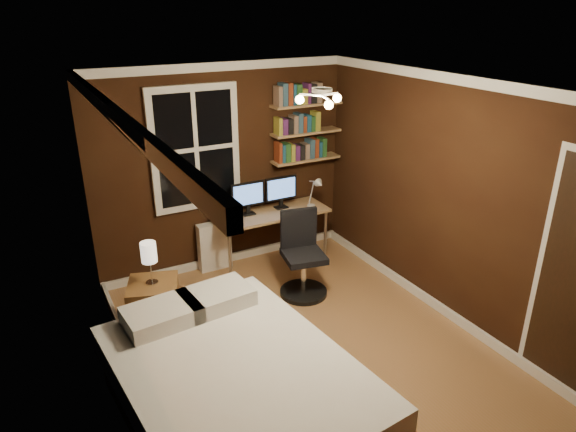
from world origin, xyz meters
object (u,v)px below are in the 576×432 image
nightstand (155,309)px  bed (235,391)px  office_chair (302,263)px  radiator (214,246)px  monitor_left (248,199)px  desk_lamp (315,192)px  desk (271,217)px  monitor_right (281,193)px  bedside_lamp (150,263)px

nightstand → bed: bearing=-61.8°
office_chair → bed: bearing=-123.1°
nightstand → radiator: 1.47m
monitor_left → desk_lamp: size_ratio=0.98×
monitor_left → desk_lamp: desk_lamp is taller
bed → office_chair: 2.09m
desk → radiator: bearing=165.6°
bed → monitor_right: monitor_right is taller
bed → monitor_left: monitor_left is taller
bed → bedside_lamp: bearing=93.4°
desk → monitor_right: (0.18, 0.07, 0.27)m
monitor_left → nightstand: bearing=-146.9°
bed → desk: bed is taller
bed → radiator: bed is taller
bed → office_chair: size_ratio=2.37×
nightstand → monitor_left: size_ratio=1.37×
nightstand → office_chair: office_chair is taller
monitor_left → radiator: bearing=165.8°
desk → monitor_right: monitor_right is taller
nightstand → bedside_lamp: bedside_lamp is taller
bed → bedside_lamp: bedside_lamp is taller
bed → desk_lamp: bearing=41.7°
nightstand → office_chair: (1.70, 0.02, 0.08)m
desk → monitor_right: bearing=22.1°
office_chair → radiator: bearing=134.1°
radiator → office_chair: (0.67, -1.03, 0.07)m
bed → monitor_right: bearing=49.8°
bed → radiator: 2.65m
bedside_lamp → desk_lamp: (2.27, 0.73, 0.10)m
bed → nightstand: (-0.24, 1.48, -0.02)m
bed → desk: (1.49, 2.35, 0.31)m
radiator → monitor_right: 1.07m
bed → desk_lamp: (2.04, 2.21, 0.59)m
nightstand → office_chair: 1.70m
office_chair → monitor_right: bearing=88.2°
desk → bedside_lamp: bearing=-153.2°
nightstand → desk_lamp: size_ratio=1.34×
monitor_left → monitor_right: (0.46, 0.00, 0.00)m
bed → desk: bearing=52.0°
bedside_lamp → radiator: size_ratio=0.71×
office_chair → bedside_lamp: bearing=-168.3°
bed → desk: size_ratio=1.61×
radiator → desk: size_ratio=0.42×
nightstand → bedside_lamp: 0.51m
bed → bedside_lamp: size_ratio=5.36×
bedside_lamp → office_chair: (1.70, 0.02, -0.43)m
nightstand → desk: size_ratio=0.41×
bedside_lamp → office_chair: bearing=0.7°
bedside_lamp → monitor_right: (1.91, 0.94, 0.09)m
bedside_lamp → office_chair: bedside_lamp is taller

